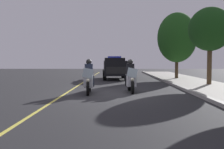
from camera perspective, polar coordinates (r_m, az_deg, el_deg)
The scene contains 8 objects.
ground_plane at distance 12.71m, azimuth -0.08°, elevation -4.29°, with size 80.00×80.00×0.00m, color #28282B.
curb_strip at distance 13.24m, azimuth 17.67°, elevation -3.81°, with size 48.00×0.24×0.15m, color #9E9B93.
lane_stripe_center at distance 12.96m, azimuth -10.33°, elevation -4.17°, with size 48.00×0.12×0.01m, color #E0D14C.
police_motorcycle_lead_left at distance 12.65m, azimuth -5.27°, elevation -1.15°, with size 2.14×0.61×1.72m.
police_motorcycle_lead_right at distance 13.18m, azimuth 4.22°, elevation -0.98°, with size 2.14×0.61×1.72m.
police_suv at distance 22.68m, azimuth 0.56°, elevation 1.64°, with size 5.01×2.32×2.05m.
tree_far_back at distance 17.97m, azimuth 21.20°, elevation 9.44°, with size 2.78×2.78×5.04m.
tree_behind_suv at distance 23.38m, azimuth 14.42°, elevation 8.04°, with size 3.45×3.45×5.81m.
Camera 1 is at (12.60, 0.27, 1.62)m, focal length 40.64 mm.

